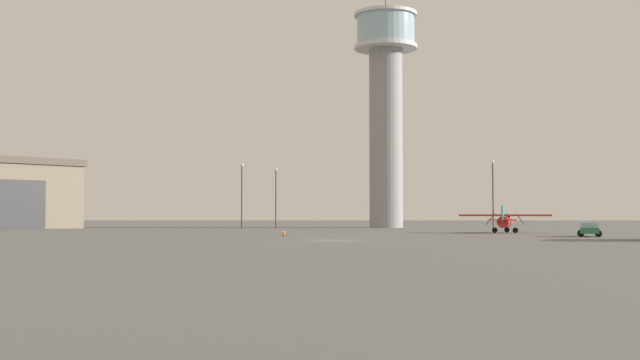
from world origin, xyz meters
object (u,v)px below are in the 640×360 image
at_px(airplane_red, 505,220).
at_px(light_post_north, 276,193).
at_px(light_post_east, 493,189).
at_px(control_tower, 386,96).
at_px(light_post_west, 242,190).
at_px(traffic_cone_near_left, 284,232).
at_px(car_green, 589,229).

relative_size(airplane_red, light_post_north, 1.13).
distance_m(airplane_red, light_post_east, 16.52).
xyz_separation_m(control_tower, light_post_east, (12.85, -18.85, -15.36)).
height_order(control_tower, light_post_north, control_tower).
distance_m(airplane_red, light_post_north, 40.94).
height_order(airplane_red, light_post_west, light_post_west).
distance_m(light_post_north, traffic_cone_near_left, 40.90).
bearing_deg(airplane_red, control_tower, 34.62).
bearing_deg(light_post_east, traffic_cone_near_left, -134.90).
height_order(light_post_west, light_post_north, light_post_west).
relative_size(light_post_west, light_post_north, 1.02).
bearing_deg(airplane_red, car_green, -144.56).
bearing_deg(airplane_red, traffic_cone_near_left, 131.04).
xyz_separation_m(light_post_west, traffic_cone_near_left, (7.66, -31.87, -5.17)).
relative_size(control_tower, car_green, 8.14).
bearing_deg(light_post_north, airplane_red, -46.74).
xyz_separation_m(light_post_east, traffic_cone_near_left, (-26.55, -26.65, -5.20)).
height_order(car_green, light_post_east, light_post_east).
height_order(light_post_north, traffic_cone_near_left, light_post_north).
distance_m(control_tower, traffic_cone_near_left, 51.77).
height_order(control_tower, traffic_cone_near_left, control_tower).
xyz_separation_m(car_green, traffic_cone_near_left, (-29.23, 3.66, -0.43)).
distance_m(control_tower, light_post_west, 29.64).
bearing_deg(light_post_west, traffic_cone_near_left, -76.48).
bearing_deg(light_post_east, light_post_north, 155.28).
height_order(airplane_red, light_post_north, light_post_north).
height_order(light_post_east, light_post_north, light_post_east).
bearing_deg(control_tower, airplane_red, -72.71).
bearing_deg(traffic_cone_near_left, light_post_north, 94.82).
xyz_separation_m(airplane_red, light_post_east, (2.04, 15.88, 4.08)).
distance_m(car_green, light_post_east, 30.80).
relative_size(light_post_west, traffic_cone_near_left, 14.65).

